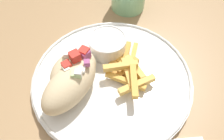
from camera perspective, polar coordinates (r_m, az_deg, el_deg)
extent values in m
cube|color=#9E7A51|center=(0.45, -1.70, -4.35)|extent=(1.31, 1.31, 0.04)
cylinder|color=#9E7A51|center=(1.29, 19.65, 13.49)|extent=(0.06, 0.06, 0.73)
cylinder|color=white|center=(0.44, 0.00, -2.12)|extent=(0.31, 0.31, 0.01)
torus|color=white|center=(0.43, 0.00, -1.43)|extent=(0.31, 0.31, 0.01)
ellipsoid|color=beige|center=(0.39, -10.93, -3.94)|extent=(0.13, 0.13, 0.06)
cube|color=silver|center=(0.38, -11.76, 0.09)|extent=(0.01, 0.01, 0.01)
cube|color=red|center=(0.38, -9.69, 3.55)|extent=(0.02, 0.02, 0.02)
cube|color=white|center=(0.37, -7.89, -0.19)|extent=(0.01, 0.01, 0.01)
cube|color=#B7D693|center=(0.37, -9.29, -1.13)|extent=(0.02, 0.02, 0.02)
cube|color=#A34C84|center=(0.37, -6.57, 1.85)|extent=(0.01, 0.01, 0.01)
cube|color=white|center=(0.36, -8.74, -0.82)|extent=(0.01, 0.01, 0.01)
cube|color=red|center=(0.38, -11.65, 0.59)|extent=(0.02, 0.02, 0.01)
ellipsoid|color=beige|center=(0.41, -9.98, -0.09)|extent=(0.12, 0.12, 0.05)
cube|color=#B7D693|center=(0.40, -9.90, 3.65)|extent=(0.02, 0.02, 0.01)
cube|color=white|center=(0.40, -11.27, 4.10)|extent=(0.02, 0.02, 0.02)
cube|color=#A34C84|center=(0.40, -7.18, 4.09)|extent=(0.02, 0.02, 0.02)
cube|color=red|center=(0.40, -7.28, 4.63)|extent=(0.02, 0.02, 0.02)
cube|color=silver|center=(0.40, -10.12, 4.28)|extent=(0.02, 0.02, 0.01)
cube|color=gold|center=(0.46, 5.51, 3.29)|extent=(0.04, 0.07, 0.01)
cube|color=#E5B251|center=(0.45, 1.56, 2.98)|extent=(0.03, 0.06, 0.01)
cube|color=gold|center=(0.44, 0.40, 1.61)|extent=(0.02, 0.06, 0.01)
cube|color=gold|center=(0.45, 3.50, 3.24)|extent=(0.05, 0.08, 0.01)
cube|color=gold|center=(0.45, 0.02, 2.31)|extent=(0.06, 0.05, 0.01)
cube|color=gold|center=(0.43, 3.07, -0.62)|extent=(0.06, 0.06, 0.01)
cube|color=gold|center=(0.43, 3.64, 0.11)|extent=(0.03, 0.08, 0.01)
cube|color=gold|center=(0.44, 4.22, 0.52)|extent=(0.05, 0.04, 0.01)
cube|color=#E5B251|center=(0.43, 5.78, 1.14)|extent=(0.03, 0.06, 0.01)
cube|color=#E5B251|center=(0.40, 6.53, -3.84)|extent=(0.07, 0.03, 0.01)
cube|color=gold|center=(0.41, 3.55, -2.87)|extent=(0.07, 0.06, 0.01)
cube|color=#E5B251|center=(0.41, 4.25, -0.88)|extent=(0.01, 0.07, 0.01)
cube|color=gold|center=(0.39, 5.74, -2.84)|extent=(0.03, 0.07, 0.01)
cube|color=#E5B251|center=(0.41, 2.38, 0.57)|extent=(0.07, 0.01, 0.01)
cylinder|color=white|center=(0.46, -1.22, 6.56)|extent=(0.08, 0.08, 0.04)
cylinder|color=beige|center=(0.45, -1.25, 7.89)|extent=(0.06, 0.06, 0.01)
torus|color=white|center=(0.45, -1.26, 8.16)|extent=(0.08, 0.08, 0.00)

